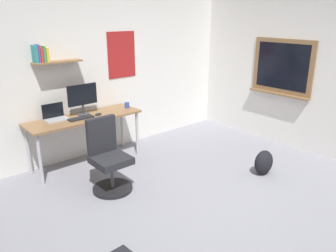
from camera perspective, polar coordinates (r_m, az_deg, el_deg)
ground_plane at (r=4.19m, az=8.26°, el=-13.17°), size 5.20×5.20×0.00m
wall_back at (r=5.53m, az=-10.72°, el=9.14°), size 5.00×0.30×2.60m
wall_right at (r=5.74m, az=25.24°, el=8.01°), size 0.22×5.00×2.60m
desk at (r=5.09m, az=-14.08°, el=0.78°), size 1.69×0.56×0.75m
office_chair at (r=4.38m, az=-10.15°, el=-5.71°), size 0.52×0.52×0.95m
laptop at (r=5.03m, az=-18.77°, el=1.64°), size 0.31×0.21×0.23m
monitor_primary at (r=5.09m, az=-14.43°, el=4.79°), size 0.46×0.17×0.46m
keyboard at (r=4.97m, az=-14.65°, el=1.31°), size 0.37×0.13×0.02m
computer_mouse at (r=5.09m, az=-11.85°, el=2.02°), size 0.10×0.06×0.03m
coffee_mug at (r=5.40m, az=-7.03°, el=3.56°), size 0.08×0.08×0.09m
backpack at (r=4.97m, az=16.05°, el=-6.01°), size 0.32×0.22×0.36m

